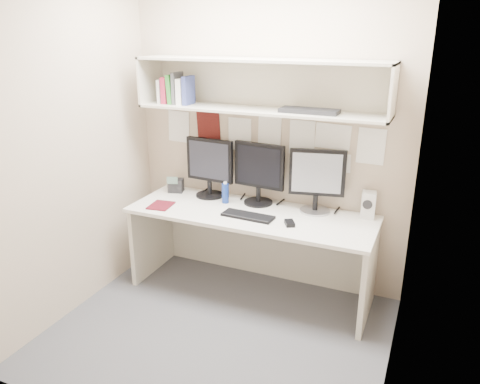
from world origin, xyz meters
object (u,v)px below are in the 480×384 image
at_px(desk, 251,252).
at_px(maroon_notebook, 161,205).
at_px(desk_phone, 176,185).
at_px(monitor_center, 259,172).
at_px(speaker, 368,205).
at_px(monitor_left, 210,166).
at_px(keyboard, 248,216).
at_px(monitor_right, 317,179).

bearing_deg(desk, maroon_notebook, -166.61).
distance_m(desk, desk_phone, 0.94).
height_order(monitor_center, speaker, monitor_center).
relative_size(monitor_left, speaker, 2.43).
height_order(keyboard, speaker, speaker).
height_order(speaker, maroon_notebook, speaker).
xyz_separation_m(monitor_left, monitor_center, (0.46, -0.00, 0.00)).
distance_m(desk, maroon_notebook, 0.85).
bearing_deg(desk, monitor_left, 155.57).
height_order(monitor_right, keyboard, monitor_right).
bearing_deg(desk_phone, monitor_right, -16.07).
relative_size(monitor_left, desk_phone, 3.28).
distance_m(keyboard, speaker, 0.94).
bearing_deg(keyboard, speaker, 25.92).
bearing_deg(monitor_left, speaker, 5.56).
bearing_deg(monitor_left, keyboard, -29.48).
relative_size(monitor_right, keyboard, 1.24).
bearing_deg(speaker, keyboard, -163.85).
bearing_deg(desk_phone, monitor_center, -15.35).
distance_m(monitor_center, monitor_right, 0.49).
relative_size(desk, speaker, 9.42).
relative_size(desk, maroon_notebook, 9.32).
bearing_deg(desk, monitor_center, 95.45).
bearing_deg(maroon_notebook, desk_phone, 94.51).
relative_size(monitor_center, monitor_right, 1.01).
distance_m(maroon_notebook, desk_phone, 0.38).
height_order(monitor_right, desk_phone, monitor_right).
distance_m(monitor_left, monitor_center, 0.46).
relative_size(desk, monitor_left, 3.88).
bearing_deg(monitor_center, desk, -78.66).
distance_m(monitor_center, desk_phone, 0.83).
distance_m(monitor_right, speaker, 0.45).
distance_m(monitor_left, speaker, 1.38).
bearing_deg(monitor_center, keyboard, -77.43).
relative_size(monitor_center, keyboard, 1.26).
xyz_separation_m(monitor_center, maroon_notebook, (-0.72, -0.40, -0.27)).
bearing_deg(monitor_center, maroon_notebook, -145.39).
bearing_deg(keyboard, monitor_right, 39.22).
height_order(monitor_left, speaker, monitor_left).
height_order(desk, keyboard, keyboard).
bearing_deg(desk, speaker, 15.97).
xyz_separation_m(monitor_right, maroon_notebook, (-1.22, -0.40, -0.27)).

